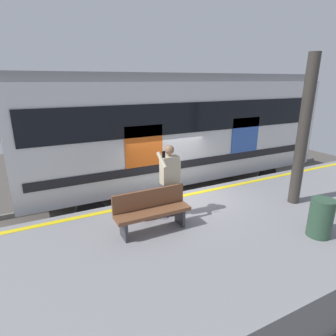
% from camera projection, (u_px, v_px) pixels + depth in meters
% --- Properties ---
extents(ground_plane, '(24.00, 24.00, 0.00)m').
position_uv_depth(ground_plane, '(176.00, 224.00, 8.42)').
color(ground_plane, '#4C4742').
extents(platform, '(15.23, 4.59, 1.04)m').
position_uv_depth(platform, '(224.00, 249.00, 6.30)').
color(platform, gray).
rests_on(platform, ground).
extents(safety_line, '(14.92, 0.16, 0.01)m').
position_uv_depth(safety_line, '(181.00, 196.00, 7.84)').
color(safety_line, yellow).
rests_on(safety_line, platform).
extents(track_rail_near, '(19.79, 0.08, 0.16)m').
position_uv_depth(track_rail_near, '(158.00, 206.00, 9.48)').
color(track_rail_near, slate).
rests_on(track_rail_near, ground).
extents(track_rail_far, '(19.79, 0.08, 0.16)m').
position_uv_depth(track_rail_far, '(142.00, 191.00, 10.70)').
color(track_rail_far, slate).
rests_on(track_rail_far, ground).
extents(train_carriage, '(10.62, 2.85, 4.22)m').
position_uv_depth(train_carriage, '(178.00, 125.00, 9.79)').
color(train_carriage, silver).
rests_on(train_carriage, ground).
extents(passenger, '(0.57, 0.55, 1.75)m').
position_uv_depth(passenger, '(169.00, 175.00, 6.43)').
color(passenger, '#383347').
rests_on(passenger, platform).
extents(handbag, '(0.30, 0.28, 0.41)m').
position_uv_depth(handbag, '(150.00, 212.00, 6.51)').
color(handbag, '#59331E').
rests_on(handbag, platform).
extents(station_column, '(0.28, 0.28, 3.76)m').
position_uv_depth(station_column, '(303.00, 133.00, 6.93)').
color(station_column, '#38332D').
rests_on(station_column, platform).
extents(bench, '(1.65, 0.44, 0.90)m').
position_uv_depth(bench, '(152.00, 209.00, 5.95)').
color(bench, brown).
rests_on(bench, platform).
extents(trash_bin, '(0.48, 0.48, 0.82)m').
position_uv_depth(trash_bin, '(321.00, 218.00, 5.75)').
color(trash_bin, '#2D4C38').
rests_on(trash_bin, platform).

